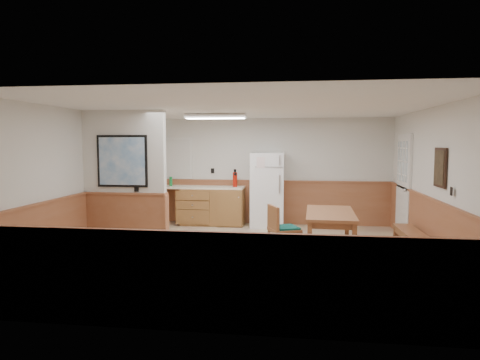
# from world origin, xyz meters

# --- Properties ---
(ground) EXTENTS (6.00, 6.00, 0.00)m
(ground) POSITION_xyz_m (0.00, 0.00, 0.00)
(ground) COLOR tan
(ground) RESTS_ON ground
(ceiling) EXTENTS (6.00, 6.00, 0.02)m
(ceiling) POSITION_xyz_m (0.00, 0.00, 2.50)
(ceiling) COLOR white
(ceiling) RESTS_ON back_wall
(back_wall) EXTENTS (6.00, 0.02, 2.50)m
(back_wall) POSITION_xyz_m (0.00, 3.00, 1.25)
(back_wall) COLOR silver
(back_wall) RESTS_ON ground
(right_wall) EXTENTS (0.02, 6.00, 2.50)m
(right_wall) POSITION_xyz_m (3.00, 0.00, 1.25)
(right_wall) COLOR silver
(right_wall) RESTS_ON ground
(left_wall) EXTENTS (0.02, 6.00, 2.50)m
(left_wall) POSITION_xyz_m (-3.00, 0.00, 1.25)
(left_wall) COLOR silver
(left_wall) RESTS_ON ground
(wainscot_back) EXTENTS (6.00, 0.04, 1.00)m
(wainscot_back) POSITION_xyz_m (0.00, 2.98, 0.50)
(wainscot_back) COLOR #9A5D3D
(wainscot_back) RESTS_ON ground
(wainscot_right) EXTENTS (0.04, 6.00, 1.00)m
(wainscot_right) POSITION_xyz_m (2.98, 0.00, 0.50)
(wainscot_right) COLOR #9A5D3D
(wainscot_right) RESTS_ON ground
(wainscot_left) EXTENTS (0.04, 6.00, 1.00)m
(wainscot_left) POSITION_xyz_m (-2.98, 0.00, 0.50)
(wainscot_left) COLOR #9A5D3D
(wainscot_left) RESTS_ON ground
(partition_wall) EXTENTS (1.50, 0.20, 2.50)m
(partition_wall) POSITION_xyz_m (-2.25, 0.19, 1.23)
(partition_wall) COLOR silver
(partition_wall) RESTS_ON ground
(kitchen_counter) EXTENTS (2.20, 0.61, 1.00)m
(kitchen_counter) POSITION_xyz_m (-1.21, 2.68, 0.46)
(kitchen_counter) COLOR brown
(kitchen_counter) RESTS_ON ground
(exterior_door) EXTENTS (0.07, 1.02, 2.15)m
(exterior_door) POSITION_xyz_m (2.96, 1.90, 1.05)
(exterior_door) COLOR silver
(exterior_door) RESTS_ON ground
(kitchen_window) EXTENTS (0.80, 0.04, 1.00)m
(kitchen_window) POSITION_xyz_m (-2.10, 2.98, 1.55)
(kitchen_window) COLOR silver
(kitchen_window) RESTS_ON back_wall
(wall_painting) EXTENTS (0.04, 0.50, 0.60)m
(wall_painting) POSITION_xyz_m (2.97, -0.30, 1.55)
(wall_painting) COLOR black
(wall_painting) RESTS_ON right_wall
(fluorescent_fixture) EXTENTS (1.20, 0.30, 0.09)m
(fluorescent_fixture) POSITION_xyz_m (-0.80, 1.30, 2.45)
(fluorescent_fixture) COLOR silver
(fluorescent_fixture) RESTS_ON ceiling
(refrigerator) EXTENTS (0.78, 0.73, 1.70)m
(refrigerator) POSITION_xyz_m (0.14, 2.63, 0.85)
(refrigerator) COLOR white
(refrigerator) RESTS_ON ground
(dining_table) EXTENTS (0.85, 1.62, 0.75)m
(dining_table) POSITION_xyz_m (1.39, 0.22, 0.65)
(dining_table) COLOR #9E5D3A
(dining_table) RESTS_ON ground
(dining_bench) EXTENTS (0.33, 1.50, 0.45)m
(dining_bench) POSITION_xyz_m (2.74, 0.20, 0.34)
(dining_bench) COLOR #9E5D3A
(dining_bench) RESTS_ON ground
(dining_chair) EXTENTS (0.78, 0.67, 0.85)m
(dining_chair) POSITION_xyz_m (0.53, 0.19, 0.49)
(dining_chair) COLOR #9E5D3A
(dining_chair) RESTS_ON ground
(fire_extinguisher) EXTENTS (0.13, 0.13, 0.41)m
(fire_extinguisher) POSITION_xyz_m (-0.61, 2.69, 1.08)
(fire_extinguisher) COLOR #AE1609
(fire_extinguisher) RESTS_ON kitchen_counter
(soap_bottle) EXTENTS (0.08, 0.08, 0.22)m
(soap_bottle) POSITION_xyz_m (-2.15, 2.67, 1.01)
(soap_bottle) COLOR #178339
(soap_bottle) RESTS_ON kitchen_counter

